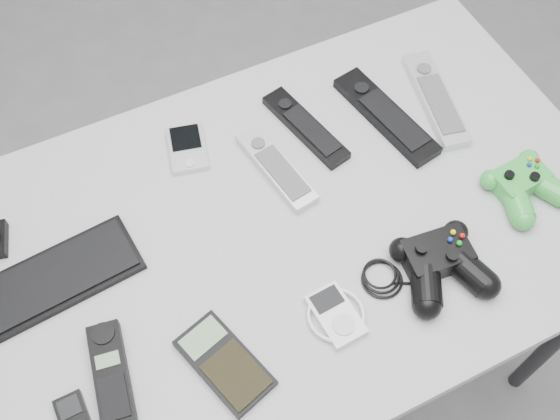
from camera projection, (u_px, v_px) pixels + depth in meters
name	position (u px, v px, depth m)	size (l,w,h in m)	color
floor	(274.00, 344.00, 1.83)	(3.50, 3.50, 0.00)	slate
desk	(297.00, 238.00, 1.21)	(1.14, 0.73, 0.76)	#949497
pda_keyboard	(57.00, 278.00, 1.08)	(0.27, 0.11, 0.02)	black
pda	(187.00, 148.00, 1.22)	(0.07, 0.10, 0.02)	silver
remote_silver_a	(276.00, 167.00, 1.19)	(0.05, 0.20, 0.02)	silver
remote_black_a	(305.00, 127.00, 1.24)	(0.05, 0.21, 0.02)	black
remote_black_b	(386.00, 115.00, 1.26)	(0.06, 0.25, 0.02)	black
remote_silver_b	(436.00, 98.00, 1.28)	(0.05, 0.24, 0.02)	silver
cordless_handset	(111.00, 374.00, 0.99)	(0.05, 0.16, 0.03)	black
calculator	(224.00, 363.00, 1.01)	(0.08, 0.16, 0.02)	black
mp3_player	(336.00, 315.00, 1.05)	(0.09, 0.10, 0.02)	silver
controller_black	(441.00, 262.00, 1.08)	(0.26, 0.16, 0.05)	black
controller_green	(525.00, 184.00, 1.16)	(0.13, 0.14, 0.05)	#23812D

